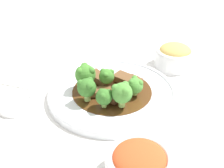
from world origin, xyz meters
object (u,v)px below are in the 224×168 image
(main_plate, at_px, (112,93))
(broccoli_floret_5, at_px, (87,88))
(broccoli_floret_2, at_px, (122,93))
(side_bowl_kimchi, at_px, (139,164))
(broccoli_floret_0, at_px, (136,85))
(broccoli_floret_3, at_px, (85,74))
(sauce_dish, at_px, (16,105))
(serving_spoon, at_px, (123,69))
(side_bowl_appetizer, at_px, (175,56))
(beef_strip_3, at_px, (127,80))
(beef_strip_2, at_px, (100,79))
(broccoli_floret_1, at_px, (107,76))
(beef_strip_0, at_px, (101,92))
(beef_strip_1, at_px, (118,94))
(broccoli_floret_4, at_px, (104,97))

(main_plate, relative_size, broccoli_floret_5, 5.58)
(broccoli_floret_2, distance_m, side_bowl_kimchi, 0.17)
(broccoli_floret_0, xyz_separation_m, broccoli_floret_2, (-0.01, -0.05, 0.01))
(broccoli_floret_3, xyz_separation_m, sauce_dish, (-0.12, -0.10, -0.05))
(main_plate, bearing_deg, serving_spoon, 92.88)
(side_bowl_appetizer, bearing_deg, beef_strip_3, -118.25)
(main_plate, distance_m, sauce_dish, 0.21)
(beef_strip_2, relative_size, broccoli_floret_3, 1.27)
(side_bowl_kimchi, relative_size, sauce_dish, 1.43)
(main_plate, distance_m, broccoli_floret_2, 0.08)
(broccoli_floret_3, bearing_deg, broccoli_floret_1, 22.64)
(beef_strip_3, height_order, serving_spoon, same)
(main_plate, height_order, broccoli_floret_0, broccoli_floret_0)
(beef_strip_0, xyz_separation_m, side_bowl_kimchi, (0.14, -0.17, 0.00))
(beef_strip_1, xyz_separation_m, broccoli_floret_2, (0.02, -0.03, 0.03))
(beef_strip_2, xyz_separation_m, broccoli_floret_2, (0.08, -0.07, 0.03))
(serving_spoon, bearing_deg, sauce_dish, -131.60)
(broccoli_floret_1, xyz_separation_m, serving_spoon, (0.01, 0.08, -0.02))
(broccoli_floret_3, distance_m, sauce_dish, 0.16)
(side_bowl_kimchi, bearing_deg, beef_strip_1, 119.90)
(sauce_dish, bearing_deg, side_bowl_appetizer, 47.06)
(broccoli_floret_0, distance_m, broccoli_floret_5, 0.11)
(beef_strip_2, xyz_separation_m, sauce_dish, (-0.14, -0.14, -0.02))
(beef_strip_2, xyz_separation_m, side_bowl_kimchi, (0.16, -0.22, 0.00))
(broccoli_floret_0, bearing_deg, sauce_dish, -153.45)
(beef_strip_0, bearing_deg, side_bowl_kimchi, -51.07)
(broccoli_floret_3, bearing_deg, beef_strip_3, 34.13)
(broccoli_floret_3, xyz_separation_m, side_bowl_appetizer, (0.16, 0.20, -0.02))
(broccoli_floret_0, height_order, broccoli_floret_2, broccoli_floret_2)
(beef_strip_1, xyz_separation_m, broccoli_floret_3, (-0.08, 0.01, 0.03))
(broccoli_floret_2, distance_m, sauce_dish, 0.23)
(beef_strip_2, relative_size, broccoli_floret_4, 1.76)
(broccoli_floret_1, bearing_deg, serving_spoon, 82.56)
(beef_strip_3, bearing_deg, side_bowl_kimchi, -67.33)
(broccoli_floret_3, bearing_deg, side_bowl_appetizer, 51.71)
(serving_spoon, height_order, side_bowl_kimchi, side_bowl_kimchi)
(main_plate, distance_m, broccoli_floret_0, 0.06)
(beef_strip_0, relative_size, beef_strip_1, 0.79)
(broccoli_floret_1, height_order, side_bowl_appetizer, broccoli_floret_1)
(beef_strip_1, height_order, broccoli_floret_1, broccoli_floret_1)
(broccoli_floret_0, distance_m, sauce_dish, 0.26)
(beef_strip_0, height_order, broccoli_floret_1, broccoli_floret_1)
(broccoli_floret_1, bearing_deg, beef_strip_3, 44.53)
(beef_strip_1, distance_m, beef_strip_2, 0.07)
(beef_strip_3, height_order, broccoli_floret_2, broccoli_floret_2)
(broccoli_floret_1, xyz_separation_m, broccoli_floret_4, (0.02, -0.07, -0.00))
(beef_strip_1, xyz_separation_m, broccoli_floret_5, (-0.06, -0.04, 0.03))
(broccoli_floret_1, bearing_deg, sauce_dish, -144.46)
(beef_strip_2, bearing_deg, beef_strip_1, -35.82)
(broccoli_floret_1, distance_m, broccoli_floret_2, 0.08)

